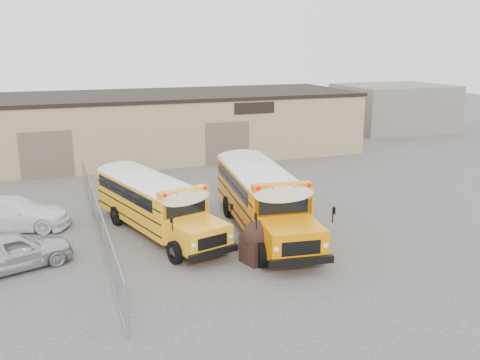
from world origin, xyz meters
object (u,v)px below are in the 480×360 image
object	(u,v)px
car_white	(13,213)
school_bus_right	(234,164)
tarp_bundle	(258,241)
school_bus_left	(107,176)
car_silver	(11,251)

from	to	relation	value
car_white	school_bus_right	bearing A→B (deg)	-62.82
tarp_bundle	car_white	xyz separation A→B (m)	(-9.21, 7.37, -0.12)
school_bus_right	tarp_bundle	xyz separation A→B (m)	(-2.31, -9.62, -0.85)
school_bus_left	car_white	size ratio (longest dim) A/B	1.81
school_bus_left	school_bus_right	world-z (taller)	school_bus_right
car_silver	school_bus_right	bearing A→B (deg)	-76.43
school_bus_left	school_bus_right	bearing A→B (deg)	-3.37
school_bus_left	car_silver	xyz separation A→B (m)	(-4.37, -7.62, -0.77)
school_bus_right	car_silver	size ratio (longest dim) A/B	2.32
school_bus_right	car_silver	xyz separation A→B (m)	(-11.34, -7.21, -0.95)
school_bus_left	tarp_bundle	world-z (taller)	school_bus_left
tarp_bundle	car_silver	bearing A→B (deg)	165.09
school_bus_right	car_white	bearing A→B (deg)	-168.98
car_white	school_bus_left	bearing A→B (deg)	-43.58
school_bus_left	car_white	distance (m)	5.33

